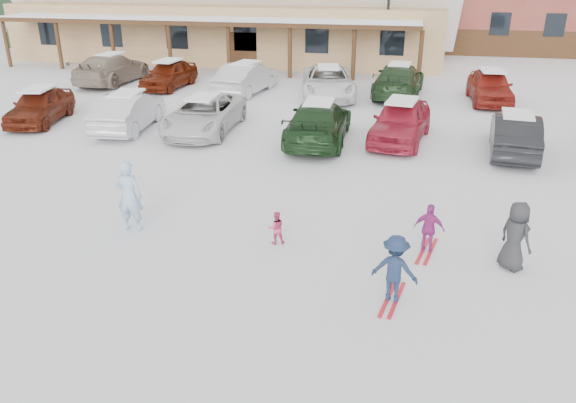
% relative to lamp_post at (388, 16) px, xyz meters
% --- Properties ---
extents(ground, '(160.00, 160.00, 0.00)m').
position_rel_lamp_post_xyz_m(ground, '(-1.63, -23.37, -3.24)').
color(ground, white).
rests_on(ground, ground).
extents(lamp_post, '(0.50, 0.25, 5.69)m').
position_rel_lamp_post_xyz_m(lamp_post, '(0.00, 0.00, 0.00)').
color(lamp_post, black).
rests_on(lamp_post, ground).
extents(adult_skier, '(0.70, 0.49, 1.83)m').
position_rel_lamp_post_xyz_m(adult_skier, '(-5.27, -22.64, -2.32)').
color(adult_skier, '#95B9D9').
rests_on(adult_skier, ground).
extents(toddler_red, '(0.48, 0.43, 0.82)m').
position_rel_lamp_post_xyz_m(toddler_red, '(-1.57, -22.63, -2.83)').
color(toddler_red, '#D03C69').
rests_on(toddler_red, ground).
extents(child_navy, '(1.01, 0.70, 1.43)m').
position_rel_lamp_post_xyz_m(child_navy, '(1.24, -24.56, -2.53)').
color(child_navy, '#172642').
rests_on(child_navy, ground).
extents(skis_child_navy, '(0.46, 1.41, 0.03)m').
position_rel_lamp_post_xyz_m(skis_child_navy, '(1.24, -24.56, -3.23)').
color(skis_child_navy, red).
rests_on(skis_child_navy, ground).
extents(child_magenta, '(0.75, 0.44, 1.20)m').
position_rel_lamp_post_xyz_m(child_magenta, '(1.97, -22.35, -2.64)').
color(child_magenta, '#9D287C').
rests_on(child_magenta, ground).
extents(skis_child_magenta, '(0.50, 1.41, 0.03)m').
position_rel_lamp_post_xyz_m(skis_child_magenta, '(1.97, -22.35, -3.23)').
color(skis_child_magenta, red).
rests_on(skis_child_magenta, ground).
extents(bystander_dark, '(0.88, 0.91, 1.58)m').
position_rel_lamp_post_xyz_m(bystander_dark, '(3.75, -22.76, -2.45)').
color(bystander_dark, '#292A2C').
rests_on(bystander_dark, ground).
extents(parked_car_0, '(2.35, 4.37, 1.41)m').
position_rel_lamp_post_xyz_m(parked_car_0, '(-13.51, -13.97, -2.53)').
color(parked_car_0, '#5D1E0F').
rests_on(parked_car_0, ground).
extents(parked_car_1, '(1.93, 4.57, 1.47)m').
position_rel_lamp_post_xyz_m(parked_car_1, '(-9.43, -14.22, -2.51)').
color(parked_car_1, silver).
rests_on(parked_car_1, ground).
extents(parked_car_2, '(2.36, 5.03, 1.39)m').
position_rel_lamp_post_xyz_m(parked_car_2, '(-6.38, -13.93, -2.55)').
color(parked_car_2, silver).
rests_on(parked_car_2, ground).
extents(parked_car_3, '(2.18, 5.23, 1.51)m').
position_rel_lamp_post_xyz_m(parked_car_3, '(-1.80, -14.39, -2.49)').
color(parked_car_3, '#183317').
rests_on(parked_car_3, ground).
extents(parked_car_4, '(2.54, 4.78, 1.55)m').
position_rel_lamp_post_xyz_m(parked_car_4, '(1.16, -13.68, -2.47)').
color(parked_car_4, '#AE2137').
rests_on(parked_car_4, ground).
extents(parked_car_5, '(1.97, 4.44, 1.42)m').
position_rel_lamp_post_xyz_m(parked_car_5, '(5.07, -14.41, -2.53)').
color(parked_car_5, black).
rests_on(parked_car_5, ground).
extents(parked_car_7, '(2.49, 5.53, 1.57)m').
position_rel_lamp_post_xyz_m(parked_car_7, '(-14.45, -5.97, -2.45)').
color(parked_car_7, gray).
rests_on(parked_car_7, ground).
extents(parked_car_8, '(2.05, 4.33, 1.43)m').
position_rel_lamp_post_xyz_m(parked_car_8, '(-10.92, -6.50, -2.53)').
color(parked_car_8, '#5E1A09').
rests_on(parked_car_8, ground).
extents(parked_car_9, '(2.38, 4.83, 1.52)m').
position_rel_lamp_post_xyz_m(parked_car_9, '(-6.60, -6.90, -2.48)').
color(parked_car_9, '#B7B6BB').
rests_on(parked_car_9, ground).
extents(parked_car_10, '(3.36, 5.72, 1.49)m').
position_rel_lamp_post_xyz_m(parked_car_10, '(-2.44, -7.02, -2.49)').
color(parked_car_10, white).
rests_on(parked_car_10, ground).
extents(parked_car_11, '(2.67, 5.60, 1.57)m').
position_rel_lamp_post_xyz_m(parked_car_11, '(0.94, -6.10, -2.45)').
color(parked_car_11, '#203A1D').
rests_on(parked_car_11, ground).
extents(parked_car_12, '(1.92, 4.51, 1.52)m').
position_rel_lamp_post_xyz_m(parked_car_12, '(5.18, -6.58, -2.48)').
color(parked_car_12, maroon).
rests_on(parked_car_12, ground).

